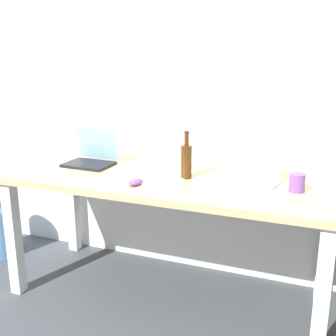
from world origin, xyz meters
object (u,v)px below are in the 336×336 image
(laptop_left, at_px, (92,157))
(coffee_mug, at_px, (297,183))
(water_cooler_jug, at_px, (0,230))
(laptop_right, at_px, (250,175))
(desk, at_px, (168,192))
(beer_bottle, at_px, (186,160))
(computer_mouse, at_px, (136,182))

(laptop_left, relative_size, coffee_mug, 3.16)
(water_cooler_jug, bearing_deg, laptop_right, -0.74)
(laptop_left, height_order, laptop_right, laptop_left)
(laptop_right, distance_m, water_cooler_jug, 1.91)
(laptop_right, bearing_deg, desk, -175.45)
(desk, relative_size, coffee_mug, 19.79)
(beer_bottle, relative_size, water_cooler_jug, 0.65)
(desk, height_order, water_cooler_jug, desk)
(computer_mouse, distance_m, water_cooler_jug, 1.41)
(computer_mouse, bearing_deg, desk, 77.95)
(laptop_right, relative_size, computer_mouse, 3.41)
(laptop_left, distance_m, beer_bottle, 0.66)
(computer_mouse, distance_m, coffee_mug, 0.84)
(coffee_mug, bearing_deg, beer_bottle, 177.79)
(laptop_right, xyz_separation_m, computer_mouse, (-0.56, -0.25, -0.03))
(beer_bottle, height_order, water_cooler_jug, beer_bottle)
(desk, bearing_deg, laptop_left, 172.17)
(desk, bearing_deg, computer_mouse, -115.65)
(computer_mouse, bearing_deg, beer_bottle, 60.16)
(desk, bearing_deg, coffee_mug, -1.27)
(beer_bottle, xyz_separation_m, water_cooler_jug, (-1.46, 0.05, -0.68))
(laptop_left, height_order, computer_mouse, laptop_left)
(beer_bottle, bearing_deg, water_cooler_jug, 177.95)
(beer_bottle, xyz_separation_m, computer_mouse, (-0.21, -0.22, -0.09))
(laptop_right, bearing_deg, beer_bottle, -175.29)
(coffee_mug, bearing_deg, laptop_left, 175.86)
(laptop_left, bearing_deg, laptop_right, -2.20)
(laptop_right, relative_size, coffee_mug, 3.59)
(beer_bottle, xyz_separation_m, coffee_mug, (0.60, -0.02, -0.06))
(laptop_left, height_order, water_cooler_jug, laptop_left)
(beer_bottle, bearing_deg, computer_mouse, -133.44)
(laptop_left, height_order, coffee_mug, laptop_left)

